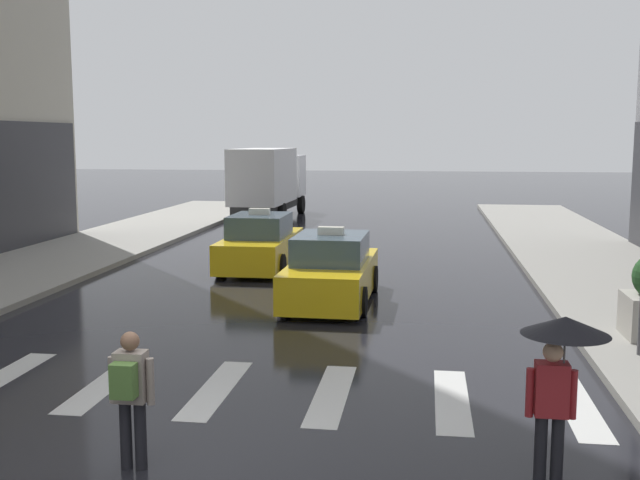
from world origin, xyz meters
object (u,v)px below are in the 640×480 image
pedestrian_with_backpack (130,390)px  box_truck (268,180)px  taxi_lead (331,272)px  taxi_second (260,244)px  pedestrian_with_umbrella (560,354)px

pedestrian_with_backpack → box_truck: bearing=98.6°
taxi_lead → pedestrian_with_backpack: bearing=-97.1°
taxi_second → pedestrian_with_backpack: (1.49, -13.59, 0.25)m
taxi_second → pedestrian_with_backpack: taxi_second is taller
box_truck → pedestrian_with_umbrella: box_truck is taller
box_truck → pedestrian_with_backpack: (4.13, -27.18, -0.88)m
taxi_lead → pedestrian_with_umbrella: bearing=-68.0°
taxi_lead → taxi_second: size_ratio=1.01×
taxi_second → pedestrian_with_backpack: 13.67m
taxi_lead → pedestrian_with_umbrella: pedestrian_with_umbrella is taller
taxi_second → box_truck: 13.90m
pedestrian_with_umbrella → taxi_second: bearing=115.4°
pedestrian_with_umbrella → box_truck: bearing=108.4°
taxi_second → box_truck: size_ratio=0.60×
box_truck → pedestrian_with_backpack: bearing=-81.4°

